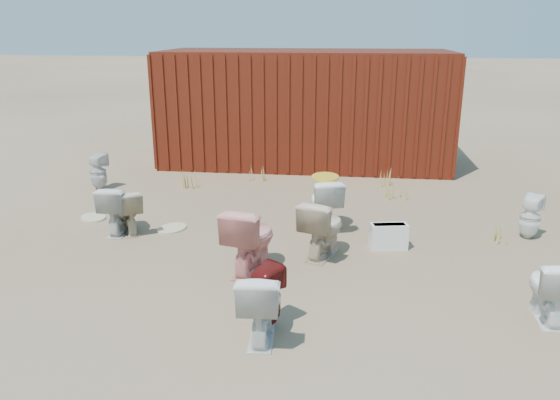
# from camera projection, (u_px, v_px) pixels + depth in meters

# --- Properties ---
(ground) EXTENTS (100.00, 100.00, 0.00)m
(ground) POSITION_uv_depth(u_px,v_px,m) (275.00, 253.00, 7.24)
(ground) COLOR brown
(ground) RESTS_ON ground
(shipping_container) EXTENTS (6.00, 2.40, 2.40)m
(shipping_container) POSITION_uv_depth(u_px,v_px,m) (305.00, 108.00, 11.80)
(shipping_container) COLOR #4E150D
(shipping_container) RESTS_ON ground
(toilet_front_a) EXTENTS (0.41, 0.71, 0.72)m
(toilet_front_a) POSITION_uv_depth(u_px,v_px,m) (119.00, 209.00, 7.87)
(toilet_front_a) COLOR silver
(toilet_front_a) RESTS_ON ground
(toilet_front_pink) EXTENTS (0.66, 0.92, 0.85)m
(toilet_front_pink) POSITION_uv_depth(u_px,v_px,m) (251.00, 239.00, 6.57)
(toilet_front_pink) COLOR #E88D86
(toilet_front_pink) RESTS_ON ground
(toilet_front_c) EXTENTS (0.44, 0.73, 0.73)m
(toilet_front_c) POSITION_uv_depth(u_px,v_px,m) (261.00, 304.00, 5.16)
(toilet_front_c) COLOR silver
(toilet_front_c) RESTS_ON ground
(toilet_front_maroon) EXTENTS (0.42, 0.42, 0.67)m
(toilet_front_maroon) POSITION_uv_depth(u_px,v_px,m) (266.00, 297.00, 5.35)
(toilet_front_maroon) COLOR #5D1110
(toilet_front_maroon) RESTS_ON ground
(toilet_front_e) EXTENTS (0.40, 0.68, 0.69)m
(toilet_front_e) POSITION_uv_depth(u_px,v_px,m) (550.00, 289.00, 5.50)
(toilet_front_e) COLOR white
(toilet_front_e) RESTS_ON ground
(toilet_back_a) EXTENTS (0.38, 0.38, 0.67)m
(toilet_back_a) POSITION_uv_depth(u_px,v_px,m) (98.00, 172.00, 9.99)
(toilet_back_a) COLOR silver
(toilet_back_a) RESTS_ON ground
(toilet_back_beige_left) EXTENTS (0.64, 0.73, 0.65)m
(toilet_back_beige_left) POSITION_uv_depth(u_px,v_px,m) (128.00, 211.00, 7.89)
(toilet_back_beige_left) COLOR beige
(toilet_back_beige_left) RESTS_ON ground
(toilet_back_beige_right) EXTENTS (0.68, 0.87, 0.78)m
(toilet_back_beige_right) POSITION_uv_depth(u_px,v_px,m) (323.00, 228.00, 7.03)
(toilet_back_beige_right) COLOR beige
(toilet_back_beige_right) RESTS_ON ground
(toilet_back_yellowlid) EXTENTS (0.62, 0.85, 0.78)m
(toilet_back_yellowlid) POSITION_uv_depth(u_px,v_px,m) (324.00, 203.00, 8.01)
(toilet_back_yellowlid) COLOR white
(toilet_back_yellowlid) RESTS_ON ground
(toilet_back_e) EXTENTS (0.40, 0.40, 0.64)m
(toilet_back_e) POSITION_uv_depth(u_px,v_px,m) (530.00, 217.00, 7.66)
(toilet_back_e) COLOR white
(toilet_back_e) RESTS_ON ground
(yellow_lid) EXTENTS (0.40, 0.49, 0.02)m
(yellow_lid) POSITION_uv_depth(u_px,v_px,m) (325.00, 177.00, 7.89)
(yellow_lid) COLOR gold
(yellow_lid) RESTS_ON toilet_back_yellowlid
(loose_tank) EXTENTS (0.53, 0.29, 0.35)m
(loose_tank) POSITION_uv_depth(u_px,v_px,m) (389.00, 236.00, 7.33)
(loose_tank) COLOR silver
(loose_tank) RESTS_ON ground
(loose_lid_near) EXTENTS (0.55, 0.61, 0.02)m
(loose_lid_near) POSITION_uv_depth(u_px,v_px,m) (172.00, 228.00, 8.09)
(loose_lid_near) COLOR #C5B98E
(loose_lid_near) RESTS_ON ground
(loose_lid_far) EXTENTS (0.58, 0.59, 0.02)m
(loose_lid_far) POSITION_uv_depth(u_px,v_px,m) (93.00, 217.00, 8.55)
(loose_lid_far) COLOR #BFB58A
(loose_lid_far) RESTS_ON ground
(weed_clump_a) EXTENTS (0.36, 0.36, 0.32)m
(weed_clump_a) POSITION_uv_depth(u_px,v_px,m) (186.00, 180.00, 10.09)
(weed_clump_a) COLOR #A88D43
(weed_clump_a) RESTS_ON ground
(weed_clump_b) EXTENTS (0.32, 0.32, 0.31)m
(weed_clump_b) POSITION_uv_depth(u_px,v_px,m) (329.00, 183.00, 9.94)
(weed_clump_b) COLOR #A88D43
(weed_clump_b) RESTS_ON ground
(weed_clump_c) EXTENTS (0.36, 0.36, 0.36)m
(weed_clump_c) POSITION_uv_depth(u_px,v_px,m) (396.00, 188.00, 9.51)
(weed_clump_c) COLOR #A88D43
(weed_clump_c) RESTS_ON ground
(weed_clump_d) EXTENTS (0.30, 0.30, 0.27)m
(weed_clump_d) POSITION_uv_depth(u_px,v_px,m) (256.00, 174.00, 10.60)
(weed_clump_d) COLOR #A88D43
(weed_clump_d) RESTS_ON ground
(weed_clump_e) EXTENTS (0.34, 0.34, 0.32)m
(weed_clump_e) POSITION_uv_depth(u_px,v_px,m) (387.00, 177.00, 10.31)
(weed_clump_e) COLOR #A88D43
(weed_clump_e) RESTS_ON ground
(weed_clump_f) EXTENTS (0.28, 0.28, 0.21)m
(weed_clump_f) POSITION_uv_depth(u_px,v_px,m) (498.00, 235.00, 7.58)
(weed_clump_f) COLOR #A88D43
(weed_clump_f) RESTS_ON ground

